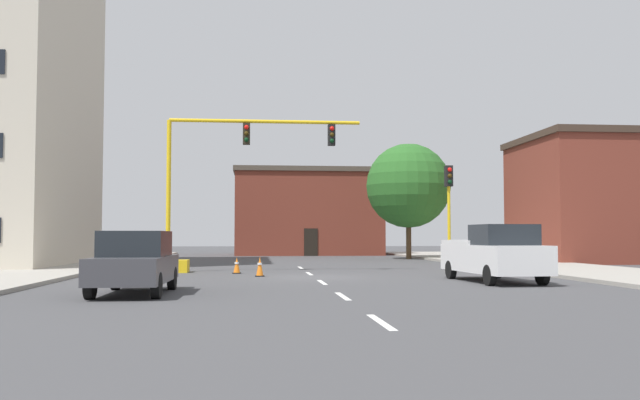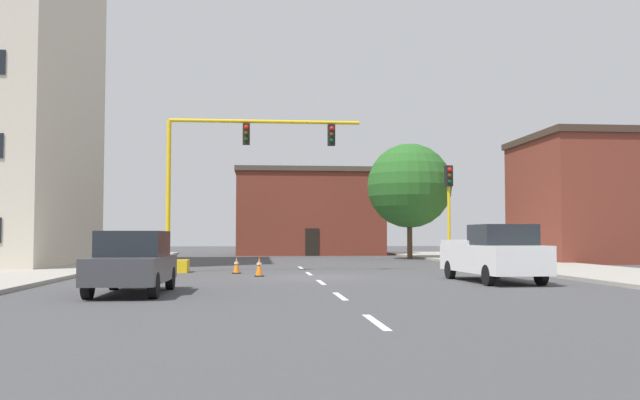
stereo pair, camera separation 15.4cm
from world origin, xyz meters
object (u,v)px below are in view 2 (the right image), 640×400
at_px(tree_right_far, 409,186).
at_px(traffic_cone_roadside_a, 259,267).
at_px(pickup_truck_white, 493,254).
at_px(sedan_dark_gray_near_left, 133,262).
at_px(traffic_cone_roadside_b, 236,265).
at_px(traffic_signal_gantry, 196,221).
at_px(traffic_light_pole_right, 449,193).

xyz_separation_m(tree_right_far, traffic_cone_roadside_a, (-10.43, -19.35, -4.69)).
relative_size(pickup_truck_white, sedan_dark_gray_near_left, 1.22).
xyz_separation_m(pickup_truck_white, traffic_cone_roadside_b, (-9.07, 6.23, -0.63)).
bearing_deg(pickup_truck_white, traffic_cone_roadside_a, 153.63).
bearing_deg(pickup_truck_white, tree_right_far, 84.35).
height_order(traffic_signal_gantry, tree_right_far, tree_right_far).
distance_m(pickup_truck_white, traffic_cone_roadside_a, 9.08).
bearing_deg(tree_right_far, traffic_cone_roadside_a, -118.32).
bearing_deg(traffic_signal_gantry, tree_right_far, 50.34).
distance_m(traffic_signal_gantry, traffic_light_pole_right, 11.44).
relative_size(traffic_cone_roadside_a, traffic_cone_roadside_b, 1.12).
bearing_deg(sedan_dark_gray_near_left, traffic_light_pole_right, 42.25).
xyz_separation_m(traffic_signal_gantry, traffic_cone_roadside_a, (2.78, -3.42, -1.88)).
distance_m(tree_right_far, traffic_cone_roadside_a, 22.48).
bearing_deg(traffic_light_pole_right, traffic_signal_gantry, 178.27).
bearing_deg(tree_right_far, sedan_dark_gray_near_left, -117.09).
height_order(traffic_signal_gantry, traffic_cone_roadside_a, traffic_signal_gantry).
xyz_separation_m(traffic_signal_gantry, pickup_truck_white, (10.89, -7.44, -1.29)).
bearing_deg(traffic_signal_gantry, sedan_dark_gray_near_left, -93.73).
bearing_deg(sedan_dark_gray_near_left, traffic_cone_roadside_b, 75.80).
relative_size(traffic_signal_gantry, traffic_cone_roadside_a, 12.01).
xyz_separation_m(traffic_signal_gantry, sedan_dark_gray_near_left, (-0.74, -11.34, -1.38)).
bearing_deg(pickup_truck_white, traffic_signal_gantry, 145.65).
bearing_deg(traffic_cone_roadside_b, tree_right_far, 56.42).
bearing_deg(traffic_cone_roadside_b, pickup_truck_white, -34.47).
bearing_deg(traffic_light_pole_right, tree_right_far, 83.54).
height_order(traffic_signal_gantry, pickup_truck_white, traffic_signal_gantry).
height_order(traffic_signal_gantry, traffic_cone_roadside_b, traffic_signal_gantry).
distance_m(traffic_light_pole_right, pickup_truck_white, 7.56).
height_order(tree_right_far, traffic_cone_roadside_b, tree_right_far).
relative_size(traffic_signal_gantry, pickup_truck_white, 1.71).
bearing_deg(traffic_cone_roadside_b, traffic_signal_gantry, 146.29).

